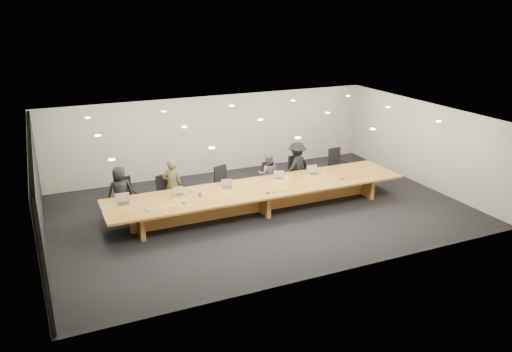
# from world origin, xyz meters

# --- Properties ---
(ground) EXTENTS (12.00, 12.00, 0.00)m
(ground) POSITION_xyz_m (0.00, 0.00, 0.00)
(ground) COLOR black
(ground) RESTS_ON ground
(back_wall) EXTENTS (12.00, 0.02, 2.80)m
(back_wall) POSITION_xyz_m (0.00, 4.00, 1.40)
(back_wall) COLOR beige
(back_wall) RESTS_ON ground
(left_wall_panel) EXTENTS (0.08, 7.84, 2.74)m
(left_wall_panel) POSITION_xyz_m (-5.94, 0.00, 1.37)
(left_wall_panel) COLOR black
(left_wall_panel) RESTS_ON ground
(conference_table) EXTENTS (9.00, 1.80, 0.75)m
(conference_table) POSITION_xyz_m (0.00, 0.00, 0.52)
(conference_table) COLOR brown
(conference_table) RESTS_ON ground
(chair_far_left) EXTENTS (0.68, 0.68, 1.12)m
(chair_far_left) POSITION_xyz_m (-3.65, 1.31, 0.56)
(chair_far_left) COLOR black
(chair_far_left) RESTS_ON ground
(chair_left) EXTENTS (0.70, 0.70, 1.08)m
(chair_left) POSITION_xyz_m (-2.48, 1.18, 0.54)
(chair_left) COLOR black
(chair_left) RESTS_ON ground
(chair_mid_left) EXTENTS (0.72, 0.72, 1.12)m
(chair_mid_left) POSITION_xyz_m (-0.65, 1.21, 0.56)
(chair_mid_left) COLOR black
(chair_mid_left) RESTS_ON ground
(chair_mid_right) EXTENTS (0.57, 0.57, 1.01)m
(chair_mid_right) POSITION_xyz_m (0.99, 1.32, 0.50)
(chair_mid_right) COLOR black
(chair_mid_right) RESTS_ON ground
(chair_right) EXTENTS (0.69, 0.69, 1.12)m
(chair_right) POSITION_xyz_m (1.95, 1.25, 0.56)
(chair_right) COLOR black
(chair_right) RESTS_ON ground
(chair_far_right) EXTENTS (0.66, 0.66, 1.17)m
(chair_far_right) POSITION_xyz_m (3.54, 1.31, 0.59)
(chair_far_right) COLOR black
(chair_far_right) RESTS_ON ground
(person_a) EXTENTS (0.77, 0.53, 1.50)m
(person_a) POSITION_xyz_m (-3.82, 1.27, 0.75)
(person_a) COLOR black
(person_a) RESTS_ON ground
(person_b) EXTENTS (0.66, 0.52, 1.57)m
(person_b) POSITION_xyz_m (-2.34, 1.14, 0.79)
(person_b) COLOR #3E3B21
(person_b) RESTS_ON ground
(person_c) EXTENTS (0.80, 0.72, 1.35)m
(person_c) POSITION_xyz_m (0.82, 1.19, 0.68)
(person_c) COLOR #565658
(person_c) RESTS_ON ground
(person_d) EXTENTS (1.18, 0.93, 1.61)m
(person_d) POSITION_xyz_m (1.86, 1.19, 0.80)
(person_d) COLOR black
(person_d) RESTS_ON ground
(laptop_a) EXTENTS (0.38, 0.28, 0.29)m
(laptop_a) POSITION_xyz_m (-3.90, 0.27, 0.90)
(laptop_a) COLOR tan
(laptop_a) RESTS_ON conference_table
(laptop_b) EXTENTS (0.34, 0.27, 0.24)m
(laptop_b) POSITION_xyz_m (-2.33, 0.31, 0.87)
(laptop_b) COLOR tan
(laptop_b) RESTS_ON conference_table
(laptop_c) EXTENTS (0.37, 0.32, 0.25)m
(laptop_c) POSITION_xyz_m (-0.92, 0.31, 0.88)
(laptop_c) COLOR tan
(laptop_c) RESTS_ON conference_table
(laptop_d) EXTENTS (0.37, 0.32, 0.24)m
(laptop_d) POSITION_xyz_m (0.83, 0.42, 0.87)
(laptop_d) COLOR beige
(laptop_d) RESTS_ON conference_table
(laptop_e) EXTENTS (0.37, 0.27, 0.28)m
(laptop_e) POSITION_xyz_m (2.02, 0.36, 0.89)
(laptop_e) COLOR #C8B499
(laptop_e) RESTS_ON conference_table
(water_bottle) EXTENTS (0.09, 0.09, 0.22)m
(water_bottle) POSITION_xyz_m (-2.02, 0.17, 0.86)
(water_bottle) COLOR silver
(water_bottle) RESTS_ON conference_table
(amber_mug) EXTENTS (0.10, 0.10, 0.10)m
(amber_mug) POSITION_xyz_m (-1.83, 0.02, 0.80)
(amber_mug) COLOR brown
(amber_mug) RESTS_ON conference_table
(paper_cup_near) EXTENTS (0.10, 0.10, 0.10)m
(paper_cup_near) POSITION_xyz_m (1.06, 0.29, 0.80)
(paper_cup_near) COLOR white
(paper_cup_near) RESTS_ON conference_table
(paper_cup_far) EXTENTS (0.08, 0.08, 0.08)m
(paper_cup_far) POSITION_xyz_m (2.41, 0.37, 0.79)
(paper_cup_far) COLOR white
(paper_cup_far) RESTS_ON conference_table
(notepad) EXTENTS (0.23, 0.18, 0.01)m
(notepad) POSITION_xyz_m (-4.35, 0.20, 0.76)
(notepad) COLOR white
(notepad) RESTS_ON conference_table
(lime_gadget) EXTENTS (0.20, 0.16, 0.03)m
(lime_gadget) POSITION_xyz_m (-4.34, 0.19, 0.78)
(lime_gadget) COLOR green
(lime_gadget) RESTS_ON notepad
(av_box) EXTENTS (0.25, 0.22, 0.03)m
(av_box) POSITION_xyz_m (-3.33, -0.41, 0.77)
(av_box) COLOR #B8B8BD
(av_box) RESTS_ON conference_table
(mic_left) EXTENTS (0.12, 0.12, 0.03)m
(mic_left) POSITION_xyz_m (-2.41, -0.31, 0.76)
(mic_left) COLOR black
(mic_left) RESTS_ON conference_table
(mic_center) EXTENTS (0.15, 0.15, 0.03)m
(mic_center) POSITION_xyz_m (-0.00, -0.53, 0.77)
(mic_center) COLOR black
(mic_center) RESTS_ON conference_table
(mic_right) EXTENTS (0.11, 0.11, 0.03)m
(mic_right) POSITION_xyz_m (2.59, -0.40, 0.76)
(mic_right) COLOR black
(mic_right) RESTS_ON conference_table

